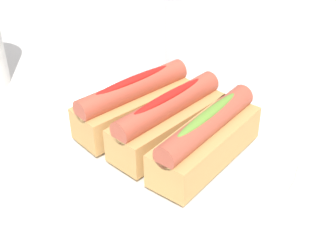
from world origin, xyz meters
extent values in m
plane|color=beige|center=(0.00, 0.00, 0.00)|extent=(2.40, 2.40, 0.00)
cylinder|color=white|center=(0.03, -0.02, 0.01)|extent=(0.32, 0.32, 0.03)
torus|color=white|center=(0.03, -0.02, 0.03)|extent=(0.32, 0.32, 0.01)
cube|color=tan|center=(0.01, -0.07, 0.06)|extent=(0.16, 0.08, 0.04)
cylinder|color=#B24C38|center=(0.01, -0.07, 0.08)|extent=(0.15, 0.05, 0.03)
ellipsoid|color=olive|center=(0.01, -0.07, 0.10)|extent=(0.11, 0.03, 0.01)
cube|color=tan|center=(0.03, -0.02, 0.06)|extent=(0.16, 0.09, 0.04)
cylinder|color=#B24C38|center=(0.03, -0.02, 0.08)|extent=(0.15, 0.07, 0.03)
ellipsoid|color=red|center=(0.03, -0.02, 0.10)|extent=(0.11, 0.04, 0.01)
cube|color=tan|center=(0.04, 0.04, 0.06)|extent=(0.16, 0.10, 0.04)
cylinder|color=#B24C38|center=(0.04, 0.04, 0.08)|extent=(0.15, 0.08, 0.03)
ellipsoid|color=red|center=(0.04, 0.04, 0.10)|extent=(0.11, 0.05, 0.01)
cube|color=white|center=(0.24, 0.09, 0.07)|extent=(0.11, 0.05, 0.15)
camera|label=1|loc=(-0.38, -0.22, 0.37)|focal=51.97mm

